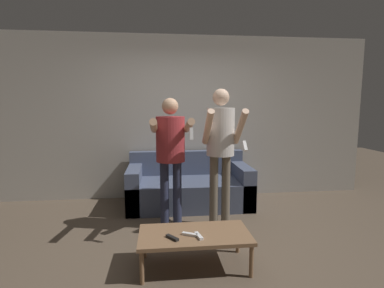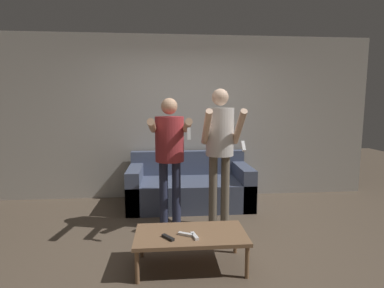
{
  "view_description": "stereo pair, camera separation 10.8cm",
  "coord_description": "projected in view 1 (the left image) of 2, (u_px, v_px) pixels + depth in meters",
  "views": [
    {
      "loc": [
        -0.38,
        -3.1,
        1.57
      ],
      "look_at": [
        0.07,
        0.99,
        1.03
      ],
      "focal_mm": 28.0,
      "sensor_mm": 36.0,
      "label": 1
    },
    {
      "loc": [
        -0.27,
        -3.11,
        1.57
      ],
      "look_at": [
        0.07,
        0.99,
        1.03
      ],
      "focal_mm": 28.0,
      "sensor_mm": 36.0,
      "label": 2
    }
  ],
  "objects": [
    {
      "name": "ground_plane",
      "position": [
        195.0,
        248.0,
        3.31
      ],
      "size": [
        14.0,
        14.0,
        0.0
      ],
      "primitive_type": "plane",
      "color": "brown"
    },
    {
      "name": "person_standing_right",
      "position": [
        221.0,
        141.0,
        3.76
      ],
      "size": [
        0.47,
        0.65,
        1.77
      ],
      "color": "#6B6051",
      "rests_on": "ground_plane"
    },
    {
      "name": "couch",
      "position": [
        189.0,
        188.0,
        4.7
      ],
      "size": [
        1.87,
        0.93,
        0.81
      ],
      "color": "#4C5670",
      "rests_on": "ground_plane"
    },
    {
      "name": "person_standing_left",
      "position": [
        171.0,
        147.0,
        3.69
      ],
      "size": [
        0.48,
        0.78,
        1.65
      ],
      "color": "#282D47",
      "rests_on": "ground_plane"
    },
    {
      "name": "remote_far",
      "position": [
        190.0,
        234.0,
        2.82
      ],
      "size": [
        0.15,
        0.1,
        0.02
      ],
      "color": "white",
      "rests_on": "coffee_table"
    },
    {
      "name": "remote_mid",
      "position": [
        199.0,
        236.0,
        2.79
      ],
      "size": [
        0.07,
        0.15,
        0.02
      ],
      "color": "white",
      "rests_on": "coffee_table"
    },
    {
      "name": "coffee_table",
      "position": [
        195.0,
        236.0,
        2.88
      ],
      "size": [
        1.07,
        0.55,
        0.34
      ],
      "color": "#846042",
      "rests_on": "ground_plane"
    },
    {
      "name": "wall_back",
      "position": [
        181.0,
        118.0,
        5.04
      ],
      "size": [
        6.4,
        0.06,
        2.7
      ],
      "color": "#B7B2A8",
      "rests_on": "ground_plane"
    },
    {
      "name": "remote_near",
      "position": [
        172.0,
        238.0,
        2.75
      ],
      "size": [
        0.12,
        0.14,
        0.02
      ],
      "color": "black",
      "rests_on": "coffee_table"
    }
  ]
}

